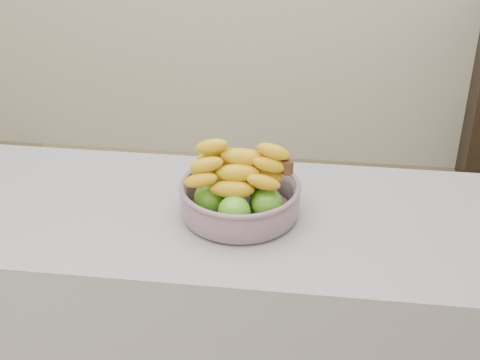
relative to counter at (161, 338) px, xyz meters
name	(u,v)px	position (x,y,z in m)	size (l,w,h in m)	color
counter	(161,338)	(0.00, 0.00, 0.00)	(2.00, 0.60, 0.90)	#95959C
fruit_bowl	(240,194)	(0.23, 0.00, 0.51)	(0.31, 0.31, 0.19)	#888EA3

